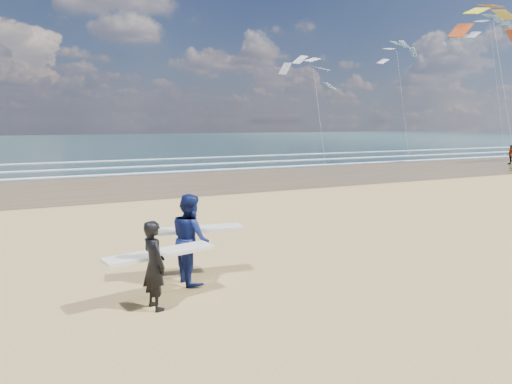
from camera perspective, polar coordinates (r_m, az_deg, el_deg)
name	(u,v)px	position (r m, az deg, el deg)	size (l,w,h in m)	color
wet_sand_strip	(380,170)	(34.88, 15.22, 2.68)	(220.00, 12.00, 0.01)	#4F402A
ocean	(181,141)	(83.65, -9.38, 6.28)	(220.00, 100.00, 0.02)	#193238
foam_breakers	(308,159)	(43.06, 6.55, 4.11)	(220.00, 11.70, 0.05)	white
surfer_near	(155,263)	(8.98, -12.49, -8.69)	(2.26, 1.18, 1.72)	black
surfer_far	(191,238)	(10.22, -8.16, -5.70)	(2.25, 1.26, 2.00)	#0E1951
beachgoer_1	(511,155)	(43.42, 29.23, 4.08)	(0.94, 0.39, 1.60)	brown
kite_0	(499,58)	(41.24, 28.09, 14.59)	(7.49, 4.92, 14.00)	slate
kite_1	(317,97)	(41.74, 7.63, 11.71)	(5.86, 4.74, 10.25)	slate
kite_2	(495,71)	(56.84, 27.74, 13.25)	(6.14, 4.78, 16.13)	slate
kite_5	(401,87)	(56.15, 17.66, 12.35)	(5.57, 4.71, 13.68)	slate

